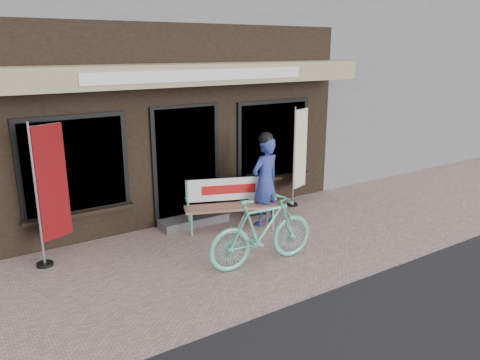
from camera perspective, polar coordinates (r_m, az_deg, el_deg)
ground at (r=7.45m, az=0.68°, el=-9.44°), size 70.00×70.00×0.00m
storefront at (r=11.21m, az=-13.96°, el=14.40°), size 7.00×6.77×6.00m
neighbor_right_near at (r=16.54m, az=15.21°, el=13.96°), size 10.00×7.00×5.60m
bench at (r=8.49m, az=-1.25°, el=-2.39°), size 1.70×0.98×0.90m
person at (r=8.54m, az=3.09°, el=0.02°), size 0.65×0.48×1.75m
bicycle at (r=7.05m, az=2.71°, el=-6.25°), size 1.81×0.63×1.07m
nobori_red at (r=7.50m, az=-22.15°, el=-1.24°), size 0.64×0.36×2.20m
nobori_cream at (r=9.75m, az=7.21°, el=3.14°), size 0.61×0.32×2.06m
menu_stand at (r=9.11m, az=2.06°, el=-1.74°), size 0.43×0.20×0.84m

